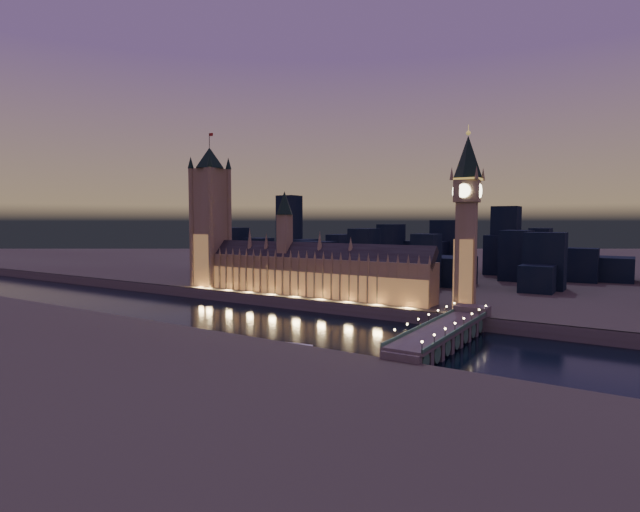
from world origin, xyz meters
The scene contains 9 objects.
ground_plane centered at (0.00, 0.00, 0.00)m, with size 2000.00×2000.00×0.00m, color black.
north_bank centered at (0.00, 520.00, 4.00)m, with size 2000.00×960.00×8.00m, color #3F362E.
embankment_wall centered at (0.00, 41.00, 4.00)m, with size 2000.00×2.50×8.00m, color #564A46.
palace_of_westminster centered at (-12.60, 61.74, 26.37)m, with size 202.00×22.20×78.00m.
victoria_tower centered at (-110.00, 61.93, 72.26)m, with size 31.68×31.68×129.19m.
elizabeth_tower centered at (108.00, 61.93, 71.57)m, with size 18.00×18.00×113.87m.
westminster_bridge centered at (117.20, -3.44, 5.98)m, with size 19.18×113.00×15.90m.
river_boat centered at (57.38, -58.00, 1.56)m, with size 48.94×18.34×4.50m.
city_backdrop centered at (32.60, 247.35, 31.55)m, with size 492.62×215.63×89.41m.
Camera 1 is at (196.87, -247.41, 63.04)m, focal length 28.00 mm.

